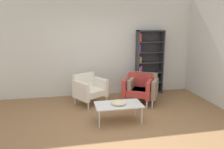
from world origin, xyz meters
TOP-DOWN VIEW (x-y plane):
  - ground_plane at (0.00, 0.00)m, footprint 8.32×8.32m
  - plaster_back_panel at (0.00, 2.46)m, footprint 6.40×0.12m
  - bookshelf_tall at (1.42, 2.26)m, footprint 0.80×0.30m
  - coffee_table_low at (0.09, 0.40)m, footprint 1.00×0.56m
  - decorative_bowl at (0.09, 0.40)m, footprint 0.32×0.32m
  - armchair_by_bookshelf at (0.87, 1.44)m, footprint 0.93×0.91m
  - armchair_near_window at (-0.42, 1.64)m, footprint 0.94×0.92m
  - armchair_spare_guest at (1.02, 1.45)m, footprint 0.94×0.91m

SIDE VIEW (x-z plane):
  - ground_plane at x=0.00m, z-range 0.00..0.00m
  - coffee_table_low at x=0.09m, z-range 0.17..0.57m
  - armchair_by_bookshelf at x=0.87m, z-range 0.02..0.80m
  - armchair_near_window at x=-0.42m, z-range 0.02..0.80m
  - armchair_spare_guest at x=1.02m, z-range 0.02..0.80m
  - decorative_bowl at x=0.09m, z-range 0.41..0.46m
  - bookshelf_tall at x=1.42m, z-range -0.02..1.88m
  - plaster_back_panel at x=0.00m, z-range 0.00..2.90m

